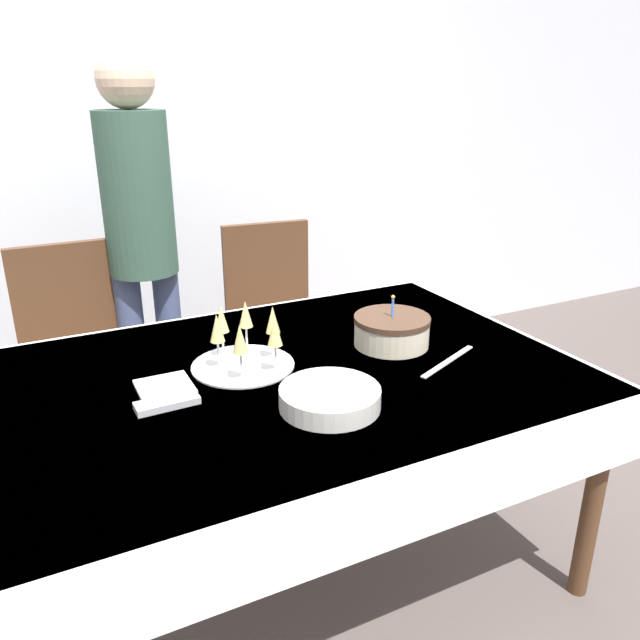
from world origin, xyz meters
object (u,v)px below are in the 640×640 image
at_px(dining_chair_far_right, 275,321).
at_px(person_standing, 140,224).
at_px(dining_chair_far_left, 76,355).
at_px(champagne_tray, 245,341).
at_px(birthday_cake, 392,331).
at_px(plate_stack_main, 330,398).

height_order(dining_chair_far_right, person_standing, person_standing).
bearing_deg(dining_chair_far_left, champagne_tray, -62.75).
bearing_deg(birthday_cake, dining_chair_far_right, 93.56).
bearing_deg(dining_chair_far_right, plate_stack_main, -105.51).
height_order(dining_chair_far_left, person_standing, person_standing).
bearing_deg(birthday_cake, person_standing, 121.63).
relative_size(dining_chair_far_left, plate_stack_main, 3.54).
bearing_deg(champagne_tray, dining_chair_far_left, 117.25).
xyz_separation_m(plate_stack_main, person_standing, (-0.22, 1.26, 0.25)).
relative_size(champagne_tray, plate_stack_main, 1.16).
bearing_deg(dining_chair_far_left, dining_chair_far_right, -0.02).
relative_size(dining_chair_far_right, champagne_tray, 3.06).
xyz_separation_m(dining_chair_far_left, champagne_tray, (0.42, -0.82, 0.29)).
distance_m(birthday_cake, champagne_tray, 0.50).
xyz_separation_m(dining_chair_far_left, person_standing, (0.32, 0.09, 0.48)).
height_order(dining_chair_far_right, champagne_tray, dining_chair_far_right).
bearing_deg(champagne_tray, dining_chair_far_right, 62.12).
xyz_separation_m(dining_chair_far_right, plate_stack_main, (-0.32, -1.17, 0.23)).
relative_size(dining_chair_far_left, dining_chair_far_right, 1.00).
bearing_deg(dining_chair_far_right, dining_chair_far_left, 179.98).
distance_m(champagne_tray, plate_stack_main, 0.37).
bearing_deg(person_standing, champagne_tray, -83.37).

